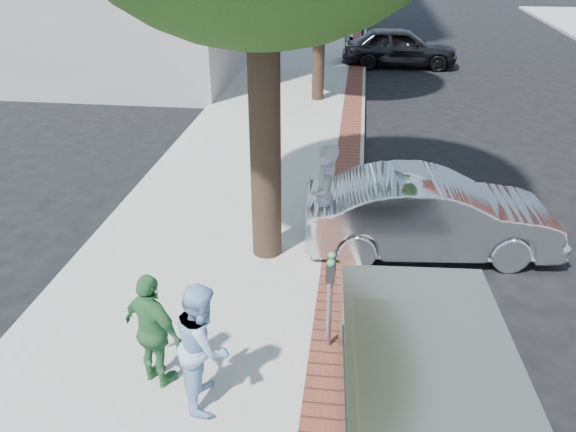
% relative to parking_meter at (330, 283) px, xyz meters
% --- Properties ---
extents(ground, '(120.00, 120.00, 0.00)m').
position_rel_parking_meter_xyz_m(ground, '(-0.65, 0.52, -1.21)').
color(ground, black).
rests_on(ground, ground).
extents(sidewalk, '(5.00, 60.00, 0.15)m').
position_rel_parking_meter_xyz_m(sidewalk, '(-2.15, 8.52, -1.13)').
color(sidewalk, '#9E9991').
rests_on(sidewalk, ground).
extents(brick_strip, '(0.60, 60.00, 0.01)m').
position_rel_parking_meter_xyz_m(brick_strip, '(0.05, 8.52, -1.05)').
color(brick_strip, brown).
rests_on(brick_strip, sidewalk).
extents(curb, '(0.10, 60.00, 0.15)m').
position_rel_parking_meter_xyz_m(curb, '(0.40, 8.52, -1.13)').
color(curb, gray).
rests_on(curb, ground).
extents(office_base, '(18.20, 22.20, 4.00)m').
position_rel_parking_meter_xyz_m(office_base, '(-13.65, 22.52, 0.79)').
color(office_base, gray).
rests_on(office_base, ground).
extents(parking_meter, '(0.12, 0.32, 1.47)m').
position_rel_parking_meter_xyz_m(parking_meter, '(0.00, 0.00, 0.00)').
color(parking_meter, gray).
rests_on(parking_meter, sidewalk).
extents(person_gray, '(0.55, 0.77, 1.99)m').
position_rel_parking_meter_xyz_m(person_gray, '(-0.26, 2.66, -0.06)').
color(person_gray, '#A1A1A6').
rests_on(person_gray, sidewalk).
extents(person_officer, '(0.77, 0.91, 1.67)m').
position_rel_parking_meter_xyz_m(person_officer, '(-1.43, -1.15, -0.22)').
color(person_officer, '#9BC8F0').
rests_on(person_officer, sidewalk).
extents(person_green, '(1.01, 0.78, 1.61)m').
position_rel_parking_meter_xyz_m(person_green, '(-2.11, -0.95, -0.25)').
color(person_green, '#387C40').
rests_on(person_green, sidewalk).
extents(sedan_silver, '(4.65, 2.02, 1.49)m').
position_rel_parking_meter_xyz_m(sedan_silver, '(1.64, 3.08, -0.46)').
color(sedan_silver, silver).
rests_on(sedan_silver, ground).
extents(bg_car, '(4.81, 2.01, 1.63)m').
position_rel_parking_meter_xyz_m(bg_car, '(1.83, 18.49, -0.39)').
color(bg_car, black).
rests_on(bg_car, ground).
extents(van, '(2.02, 4.67, 1.69)m').
position_rel_parking_meter_xyz_m(van, '(1.14, -2.06, -0.28)').
color(van, gray).
rests_on(van, ground).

